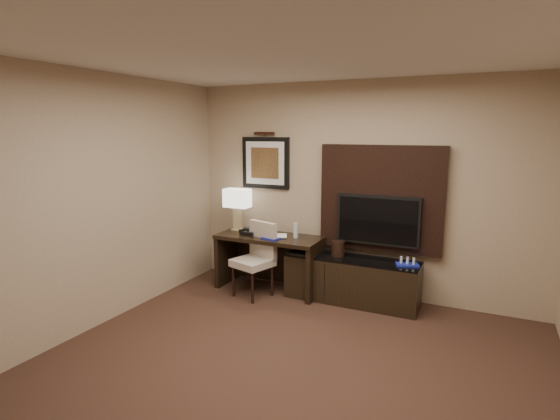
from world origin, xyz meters
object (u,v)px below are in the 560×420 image
Objects in this scene: desk_chair at (253,262)px; table_lamp at (237,210)px; credenza at (351,280)px; minibar_tray at (407,262)px; tv at (378,220)px; desk_phone at (249,231)px; water_bottle at (296,230)px; ice_bucket at (338,249)px; desk at (269,263)px.

table_lamp is (-0.46, 0.42, 0.57)m from desk_chair.
desk_chair is at bearing -163.14° from credenza.
credenza is at bearing 179.00° from minibar_tray.
credenza is at bearing -144.18° from tv.
desk_phone is 1.05× the size of water_bottle.
desk_chair reaches higher than ice_bucket.
desk_phone is at bearing -169.77° from tv.
water_bottle is 1.06× the size of ice_bucket.
desk is 1.53m from tv.
water_bottle reaches higher than ice_bucket.
table_lamp is at bearing 151.61° from desk_phone.
ice_bucket is 0.72× the size of minibar_tray.
table_lamp reaches higher than desk.
ice_bucket is (0.91, 0.08, 0.28)m from desk.
table_lamp is (-0.55, 0.12, 0.65)m from desk.
minibar_tray is at bearing 27.69° from desk_chair.
desk_chair reaches higher than desk_phone.
desk_chair is 1.59× the size of table_lamp.
table_lamp reaches higher than water_bottle.
desk_chair is (-1.44, -0.54, -0.57)m from tv.
tv reaches higher than ice_bucket.
minibar_tray is at bearing -0.59° from water_bottle.
tv is at bearing 9.80° from desk.
table_lamp is 2.96× the size of water_bottle.
desk_phone is 1.11× the size of ice_bucket.
credenza is at bearing 2.66° from desk.
water_bottle is at bearing 56.63° from desk_chair.
desk_phone reaches higher than minibar_tray.
desk_phone is at bearing -175.35° from credenza.
table_lamp is 2.34m from minibar_tray.
tv is at bearing 19.44° from ice_bucket.
minibar_tray is (0.85, -0.04, -0.05)m from ice_bucket.
desk_chair reaches higher than minibar_tray.
tv reaches higher than desk_phone.
desk is 1.78m from minibar_tray.
desk reaches higher than minibar_tray.
desk_chair is 0.84m from table_lamp.
water_bottle reaches higher than credenza.
water_bottle is at bearing -169.77° from tv.
tv reaches higher than minibar_tray.
table_lamp is at bearing 178.58° from ice_bucket.
water_bottle is at bearing 9.19° from desk.
tv is 1.76× the size of table_lamp.
ice_bucket is at bearing 177.43° from minibar_tray.
tv is 1.04m from water_bottle.
desk is 0.86m from table_lamp.
credenza is at bearing -2.18° from table_lamp.
ice_bucket is (0.99, 0.38, 0.20)m from desk_chair.
desk is 1.37× the size of tv.
ice_bucket is at bearing 4.93° from desk.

